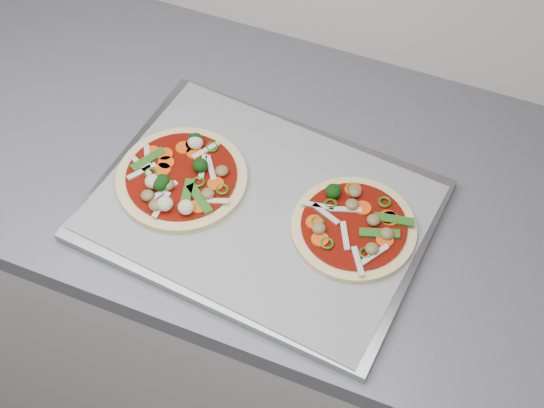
% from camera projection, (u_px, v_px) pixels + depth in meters
% --- Properties ---
extents(baking_tray, '(0.52, 0.40, 0.02)m').
position_uv_depth(baking_tray, '(261.00, 210.00, 1.13)').
color(baking_tray, gray).
rests_on(baking_tray, countertop).
extents(parchment, '(0.50, 0.39, 0.00)m').
position_uv_depth(parchment, '(261.00, 207.00, 1.12)').
color(parchment, '#98989D').
rests_on(parchment, baking_tray).
extents(pizza_left, '(0.25, 0.25, 0.03)m').
position_uv_depth(pizza_left, '(181.00, 178.00, 1.14)').
color(pizza_left, '#EAC983').
rests_on(pizza_left, parchment).
extents(pizza_right, '(0.23, 0.23, 0.03)m').
position_uv_depth(pizza_right, '(354.00, 226.00, 1.09)').
color(pizza_right, '#EAC983').
rests_on(pizza_right, parchment).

